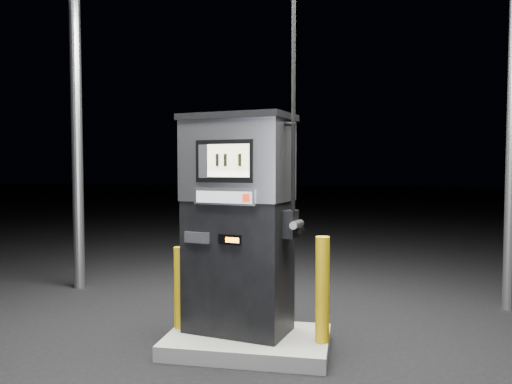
# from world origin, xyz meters

# --- Properties ---
(ground) EXTENTS (80.00, 80.00, 0.00)m
(ground) POSITION_xyz_m (0.00, 0.00, 0.00)
(ground) COLOR black
(ground) RESTS_ON ground
(pump_island) EXTENTS (1.60, 1.00, 0.15)m
(pump_island) POSITION_xyz_m (0.00, 0.00, 0.07)
(pump_island) COLOR slate
(pump_island) RESTS_ON ground
(fuel_dispenser) EXTENTS (1.26, 0.86, 4.55)m
(fuel_dispenser) POSITION_xyz_m (-0.12, 0.10, 1.28)
(fuel_dispenser) COLOR black
(fuel_dispenser) RESTS_ON pump_island
(bollard_left) EXTENTS (0.15, 0.15, 0.84)m
(bollard_left) POSITION_xyz_m (-0.74, 0.08, 0.57)
(bollard_left) COLOR #C89D0B
(bollard_left) RESTS_ON pump_island
(bollard_right) EXTENTS (0.18, 0.18, 1.01)m
(bollard_right) POSITION_xyz_m (0.74, -0.07, 0.66)
(bollard_right) COLOR #C89D0B
(bollard_right) RESTS_ON pump_island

